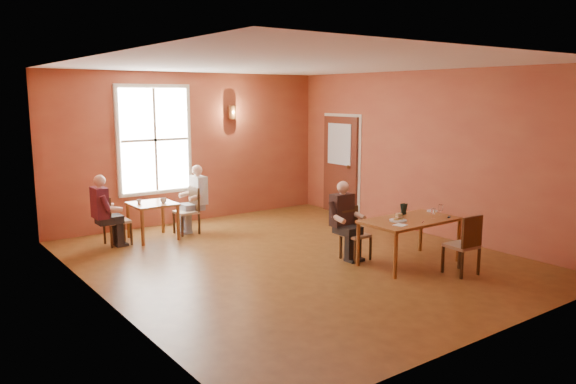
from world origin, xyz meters
TOP-DOWN VIEW (x-y plane):
  - ground at (0.00, 0.00)m, footprint 6.00×7.00m
  - wall_back at (0.00, 3.50)m, footprint 6.00×0.04m
  - wall_front at (0.00, -3.50)m, footprint 6.00×0.04m
  - wall_left at (-3.00, 0.00)m, footprint 0.04×7.00m
  - wall_right at (3.00, 0.00)m, footprint 0.04×7.00m
  - ceiling at (0.00, 0.00)m, footprint 6.00×7.00m
  - window at (-0.80, 3.45)m, footprint 1.36×0.10m
  - door at (2.94, 2.30)m, footprint 0.12×1.04m
  - wall_sconce at (0.90, 3.40)m, footprint 0.16×0.16m
  - main_table at (1.27, -1.19)m, footprint 1.49×0.84m
  - chair_diner_main at (0.77, -0.54)m, footprint 0.36×0.36m
  - diner_main at (0.77, -0.57)m, footprint 0.47×0.47m
  - chair_empty at (1.49, -1.97)m, footprint 0.42×0.42m
  - plate_food at (1.03, -1.18)m, footprint 0.33×0.33m
  - sandwich at (1.08, -1.15)m, footprint 0.09×0.09m
  - goblet_b at (1.86, -1.29)m, footprint 0.08×0.08m
  - goblet_c at (1.57, -1.38)m, footprint 0.09×0.09m
  - menu_stand at (1.44, -0.91)m, footprint 0.11×0.06m
  - knife at (1.26, -1.45)m, footprint 0.17×0.10m
  - napkin at (0.85, -1.38)m, footprint 0.19×0.19m
  - side_plate at (2.01, -1.01)m, footprint 0.17×0.17m
  - sunglasses at (1.85, -1.46)m, footprint 0.11×0.09m
  - second_table at (-1.27, 2.55)m, footprint 0.74×0.74m
  - chair_diner_white at (-0.62, 2.55)m, footprint 0.38×0.38m
  - diner_white at (-0.59, 2.55)m, footprint 0.49×0.49m
  - chair_diner_maroon at (-1.92, 2.55)m, footprint 0.38×0.38m
  - diner_maroon at (-1.95, 2.55)m, footprint 0.48×0.48m
  - cup_a at (-1.11, 2.45)m, footprint 0.15×0.15m
  - cup_b at (-1.49, 2.63)m, footprint 0.10×0.10m

SIDE VIEW (x-z plane):
  - ground at x=0.00m, z-range -0.01..0.01m
  - second_table at x=-1.27m, z-range 0.00..0.66m
  - main_table at x=1.27m, z-range 0.00..0.70m
  - chair_diner_main at x=0.77m, z-range 0.00..0.82m
  - chair_diner_white at x=-0.62m, z-range 0.00..0.86m
  - chair_diner_maroon at x=-1.92m, z-range 0.00..0.87m
  - chair_empty at x=1.49m, z-range 0.00..0.88m
  - diner_main at x=0.77m, z-range 0.00..1.18m
  - diner_maroon at x=-1.95m, z-range 0.00..1.21m
  - diner_white at x=-0.59m, z-range 0.00..1.22m
  - cup_b at x=-1.49m, z-range 0.66..0.73m
  - knife at x=1.26m, z-range 0.70..0.70m
  - napkin at x=0.85m, z-range 0.70..0.70m
  - cup_a at x=-1.11m, z-range 0.66..0.74m
  - side_plate at x=2.01m, z-range 0.70..0.71m
  - sunglasses at x=1.85m, z-range 0.70..0.71m
  - plate_food at x=1.03m, z-range 0.70..0.73m
  - sandwich at x=1.08m, z-range 0.70..0.79m
  - goblet_c at x=1.57m, z-range 0.70..0.87m
  - menu_stand at x=1.44m, z-range 0.70..0.88m
  - goblet_b at x=1.86m, z-range 0.70..0.88m
  - door at x=2.94m, z-range 0.00..2.10m
  - wall_back at x=0.00m, z-range 0.00..3.00m
  - wall_front at x=0.00m, z-range 0.00..3.00m
  - wall_left at x=-3.00m, z-range 0.00..3.00m
  - wall_right at x=3.00m, z-range 0.00..3.00m
  - window at x=-0.80m, z-range 0.72..2.68m
  - wall_sconce at x=0.90m, z-range 2.06..2.34m
  - ceiling at x=0.00m, z-range 2.98..3.02m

